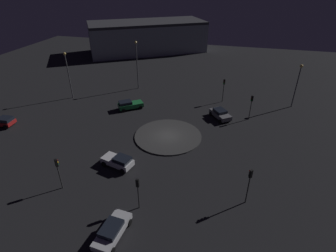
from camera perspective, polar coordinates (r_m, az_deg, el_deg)
The scene contains 16 objects.
ground_plane at distance 38.56m, azimuth 0.00°, elevation -2.22°, with size 115.60×115.60×0.00m, color black.
roundabout_island at distance 38.51m, azimuth 0.00°, elevation -2.12°, with size 9.65×9.65×0.17m, color #383838.
car_green at distance 46.54m, azimuth -8.24°, elevation 4.55°, with size 4.40×3.96×1.54m.
car_grey at distance 43.87m, azimuth 11.12°, elevation 2.59°, with size 3.89×4.25×1.47m.
car_white at distance 33.03m, azimuth -10.55°, elevation -7.38°, with size 4.20×2.75×1.51m.
car_silver at distance 25.87m, azimuth -11.85°, elevation -21.02°, with size 2.30×4.50×1.35m.
car_red at distance 48.24m, azimuth -31.97°, elevation 0.89°, with size 4.11×2.29×1.42m.
traffic_light_northeast at distance 43.68m, azimuth 17.39°, elevation 4.76°, with size 0.39×0.37×4.11m.
traffic_light_northeast_near at distance 48.89m, azimuth 11.85°, elevation 8.36°, with size 0.37×0.39×4.29m.
traffic_light_southeast at distance 27.69m, azimuth 17.02°, elevation -10.96°, with size 0.39×0.38×4.23m.
traffic_light_southwest at distance 30.56m, azimuth -22.51°, elevation -8.28°, with size 0.37×0.40×3.89m.
traffic_light_south at distance 26.39m, azimuth -6.46°, elevation -12.97°, with size 0.31×0.36×3.71m.
streetlamp_northwest at distance 53.52m, azimuth -6.69°, elevation 13.80°, with size 0.48×0.48×9.44m.
streetlamp_northeast at distance 50.18m, azimuth 26.08°, elevation 9.03°, with size 0.54×0.54×7.60m.
streetlamp_northwest_near at distance 52.02m, azimuth -20.67°, elevation 11.12°, with size 0.49×0.49×8.56m.
store_building at distance 82.49m, azimuth -4.45°, elevation 18.52°, with size 34.79×28.36×8.50m.
Camera 1 is at (8.24, -31.56, 20.56)m, focal length 28.49 mm.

